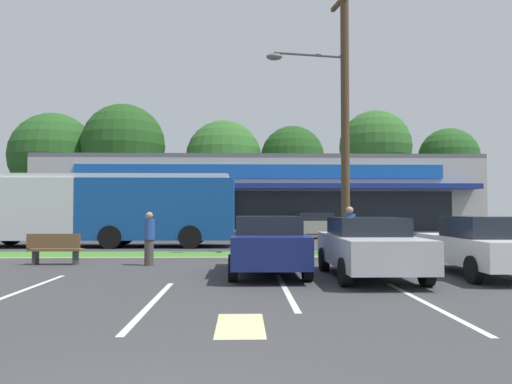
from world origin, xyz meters
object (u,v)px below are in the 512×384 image
at_px(car_0, 318,225).
at_px(car_4, 369,246).
at_px(city_bus, 97,208).
at_px(pedestrian_near_bench, 350,234).
at_px(pedestrian_by_pole, 149,238).
at_px(car_3, 483,245).
at_px(utility_pole, 341,108).
at_px(bus_stop_bench, 55,248).
at_px(car_1, 189,225).
at_px(car_2, 267,244).

bearing_deg(car_0, car_4, -94.26).
relative_size(city_bus, car_4, 2.75).
bearing_deg(pedestrian_near_bench, pedestrian_by_pole, 150.86).
bearing_deg(car_3, utility_pole, 27.62).
bearing_deg(car_0, pedestrian_near_bench, -94.10).
bearing_deg(bus_stop_bench, utility_pole, -166.90).
xyz_separation_m(city_bus, car_3, (12.73, -10.21, -0.99)).
distance_m(bus_stop_bench, car_3, 12.19).
bearing_deg(utility_pole, pedestrian_near_bench, -92.29).
bearing_deg(bus_stop_bench, car_0, -126.84).
relative_size(bus_stop_bench, car_1, 0.35).
height_order(car_4, pedestrian_by_pole, pedestrian_by_pole).
bearing_deg(car_2, city_bus, 36.71).
bearing_deg(car_0, car_2, -103.22).
xyz_separation_m(utility_pole, car_2, (-2.86, -4.52, -4.51)).
relative_size(car_3, pedestrian_by_pole, 2.77).
xyz_separation_m(car_2, car_4, (2.48, -0.73, -0.01)).
relative_size(car_2, car_3, 0.99).
distance_m(city_bus, pedestrian_near_bench, 12.16).
bearing_deg(bus_stop_bench, pedestrian_by_pole, 175.05).
height_order(utility_pole, car_4, utility_pole).
xyz_separation_m(utility_pole, car_0, (0.86, 11.33, -4.53)).
bearing_deg(pedestrian_by_pole, car_4, 92.35).
bearing_deg(car_4, car_3, 94.71).
xyz_separation_m(utility_pole, pedestrian_by_pole, (-6.33, -2.40, -4.49)).
bearing_deg(car_4, car_0, 175.74).
xyz_separation_m(pedestrian_near_bench, pedestrian_by_pole, (-6.26, -0.82, -0.08)).
xyz_separation_m(utility_pole, car_4, (-0.37, -5.25, -4.53)).
distance_m(utility_pole, car_0, 12.23).
xyz_separation_m(utility_pole, bus_stop_bench, (-9.23, -2.15, -4.80)).
height_order(bus_stop_bench, pedestrian_near_bench, pedestrian_near_bench).
bearing_deg(car_4, car_1, -159.33).
height_order(pedestrian_near_bench, pedestrian_by_pole, pedestrian_near_bench).
bearing_deg(car_3, bus_stop_bench, 76.45).
height_order(car_2, pedestrian_by_pole, pedestrian_by_pole).
distance_m(car_4, pedestrian_near_bench, 3.68).
relative_size(car_2, car_4, 0.97).
xyz_separation_m(utility_pole, pedestrian_near_bench, (-0.06, -1.58, -4.40)).
xyz_separation_m(car_4, pedestrian_by_pole, (-5.95, 2.85, 0.04)).
relative_size(car_1, car_2, 1.02).
xyz_separation_m(city_bus, pedestrian_by_pole, (3.78, -7.61, -0.96)).
bearing_deg(car_1, car_3, -60.36).
bearing_deg(car_2, car_3, -95.10).
bearing_deg(utility_pole, pedestrian_by_pole, -159.23).
height_order(car_0, car_4, car_0).
height_order(utility_pole, city_bus, utility_pole).
height_order(car_0, pedestrian_near_bench, pedestrian_near_bench).
relative_size(bus_stop_bench, pedestrian_by_pole, 0.99).
bearing_deg(bus_stop_bench, pedestrian_near_bench, -176.48).
xyz_separation_m(city_bus, pedestrian_near_bench, (10.05, -6.79, -0.87)).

